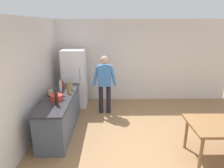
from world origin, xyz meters
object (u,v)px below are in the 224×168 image
Objects in this scene: bottle_water_clear at (61,87)px; bottle_sauce_red at (63,85)px; bottle_oil_amber at (68,89)px; person at (105,81)px; refrigerator at (75,79)px; bottle_wine_dark at (56,99)px; cooking_pot at (56,97)px; bottle_vinegar_tall at (71,85)px; utensil_jar at (51,93)px.

bottle_sauce_red is (-0.01, 0.26, -0.03)m from bottle_water_clear.
bottle_sauce_red is (-0.24, 0.44, -0.02)m from bottle_oil_amber.
bottle_sauce_red is at bearing -160.01° from person.
refrigerator reaches higher than bottle_wine_dark.
cooking_pot is 0.72m from bottle_vinegar_tall.
bottle_water_clear reaches higher than cooking_pot.
bottle_water_clear is at bearing 94.20° from cooking_pot.
bottle_oil_amber is at bearing 21.70° from utensil_jar.
cooking_pot is 1.67× the size of bottle_sauce_red.
cooking_pot is at bearing -52.37° from utensil_jar.
bottle_sauce_red is (-0.05, 0.86, 0.04)m from cooking_pot.
utensil_jar reaches higher than cooking_pot.
bottle_sauce_red is at bearing 91.11° from bottle_water_clear.
utensil_jar is 0.94× the size of bottle_wine_dark.
refrigerator is 5.62× the size of bottle_vinegar_tall.
bottle_oil_amber is (0.08, -1.39, 0.12)m from refrigerator.
person is at bearing 49.97° from cooking_pot.
refrigerator is 7.50× the size of bottle_sauce_red.
bottle_oil_amber is at bearing 65.65° from cooking_pot.
utensil_jar is 0.61m from bottle_sauce_red.
bottle_water_clear is 1.07× the size of bottle_oil_amber.
person is at bearing 44.03° from bottle_oil_amber.
utensil_jar is 0.37m from bottle_water_clear.
cooking_pot is at bearing -114.35° from bottle_oil_amber.
bottle_sauce_red is at bearing 96.69° from bottle_wine_dark.
refrigerator reaches higher than cooking_pot.
bottle_water_clear is at bearing 142.96° from bottle_oil_amber.
bottle_vinegar_tall is at bearing 84.48° from bottle_oil_amber.
bottle_sauce_red is at bearing 75.37° from utensil_jar.
person is 1.64m from cooking_pot.
person reaches higher than bottle_wine_dark.
bottle_wine_dark is at bearing -74.16° from cooking_pot.
bottle_wine_dark is (-0.13, -0.99, 0.01)m from bottle_vinegar_tall.
cooking_pot is at bearing -85.80° from bottle_water_clear.
person is at bearing 34.41° from bottle_vinegar_tall.
bottle_vinegar_tall is 0.26m from bottle_oil_amber.
bottle_oil_amber is (0.39, 0.16, 0.04)m from utensil_jar.
bottle_vinegar_tall is at bearing -33.33° from bottle_sauce_red.
refrigerator is 2.13m from bottle_wine_dark.
bottle_vinegar_tall reaches higher than bottle_sauce_red.
refrigerator is at bearing 149.77° from person.
refrigerator is 6.00× the size of bottle_water_clear.
bottle_sauce_red is at bearing 146.67° from bottle_vinegar_tall.
person reaches higher than utensil_jar.
refrigerator is 6.43× the size of bottle_oil_amber.
bottle_vinegar_tall is (0.22, 0.68, 0.08)m from cooking_pot.
bottle_vinegar_tall is 0.27m from bottle_water_clear.
bottle_wine_dark is (-0.97, -1.57, 0.07)m from person.
utensil_jar is at bearing 116.92° from bottle_wine_dark.
utensil_jar is at bearing -141.72° from person.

